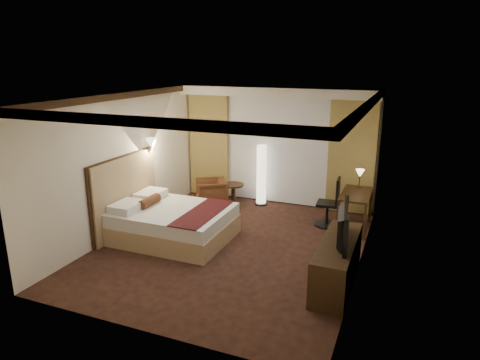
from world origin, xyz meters
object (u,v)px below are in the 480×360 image
at_px(bed, 174,223).
at_px(office_chair, 328,202).
at_px(floor_lamp, 261,175).
at_px(desk, 355,211).
at_px(armchair, 211,191).
at_px(side_table, 233,195).
at_px(dresser, 337,263).
at_px(television, 338,221).

bearing_deg(bed, office_chair, 34.13).
distance_m(floor_lamp, desk, 2.36).
bearing_deg(armchair, bed, -26.77).
height_order(side_table, office_chair, office_chair).
bearing_deg(dresser, armchair, 142.75).
xyz_separation_m(bed, desk, (3.10, 1.79, 0.07)).
bearing_deg(dresser, side_table, 136.56).
bearing_deg(dresser, bed, 170.17).
distance_m(floor_lamp, television, 3.79).
distance_m(side_table, desk, 2.80).
bearing_deg(side_table, office_chair, -10.01).
bearing_deg(side_table, television, -43.74).
xyz_separation_m(bed, floor_lamp, (0.88, 2.49, 0.41)).
relative_size(armchair, office_chair, 0.67).
xyz_separation_m(armchair, desk, (3.27, -0.19, 0.03)).
relative_size(side_table, dresser, 0.30).
relative_size(dresser, television, 1.57).
bearing_deg(armchair, side_table, 75.48).
relative_size(side_table, office_chair, 0.52).
xyz_separation_m(armchair, television, (3.29, -2.53, 0.66)).
xyz_separation_m(side_table, desk, (2.78, -0.35, 0.11)).
xyz_separation_m(desk, dresser, (0.05, -2.33, -0.03)).
bearing_deg(armchair, office_chair, 53.23).
distance_m(office_chair, television, 2.40).
xyz_separation_m(side_table, television, (2.80, -2.68, 0.74)).
distance_m(side_table, television, 3.95).
height_order(side_table, floor_lamp, floor_lamp).
height_order(desk, office_chair, office_chair).
distance_m(desk, dresser, 2.33).
xyz_separation_m(office_chair, dresser, (0.59, -2.28, -0.17)).
height_order(side_table, desk, desk).
bearing_deg(desk, dresser, -88.77).
bearing_deg(bed, dresser, -9.83).
bearing_deg(desk, office_chair, -174.71).
xyz_separation_m(desk, television, (0.02, -2.33, 0.63)).
bearing_deg(armchair, dresser, 21.06).
height_order(armchair, office_chair, office_chair).
bearing_deg(side_table, bed, -98.61).
relative_size(bed, floor_lamp, 1.46).
xyz_separation_m(floor_lamp, television, (2.25, -3.03, 0.30)).
relative_size(office_chair, television, 0.91).
height_order(floor_lamp, dresser, floor_lamp).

